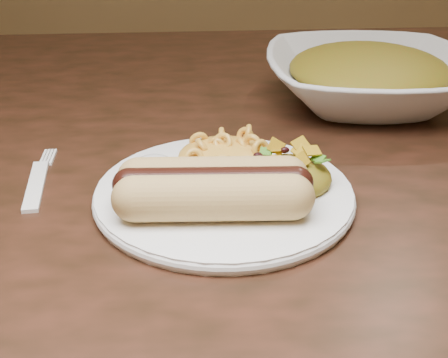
{
  "coord_description": "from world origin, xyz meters",
  "views": [
    {
      "loc": [
        0.06,
        -0.68,
        1.04
      ],
      "look_at": [
        0.1,
        -0.18,
        0.77
      ],
      "focal_mm": 50.0,
      "sensor_mm": 36.0,
      "label": 1
    }
  ],
  "objects": [
    {
      "name": "taco_salad",
      "position": [
        0.16,
        -0.17,
        0.78
      ],
      "size": [
        0.08,
        0.08,
        0.04
      ],
      "rotation": [
        0.0,
        0.0,
        0.25
      ],
      "color": "#A9330E",
      "rests_on": "plate"
    },
    {
      "name": "fork",
      "position": [
        -0.08,
        -0.14,
        0.75
      ],
      "size": [
        0.03,
        0.14,
        0.0
      ],
      "primitive_type": "cube",
      "rotation": [
        0.0,
        0.0,
        0.08
      ],
      "color": "white",
      "rests_on": "table"
    },
    {
      "name": "mac_and_cheese",
      "position": [
        0.1,
        -0.12,
        0.78
      ],
      "size": [
        0.12,
        0.11,
        0.04
      ],
      "primitive_type": "ellipsoid",
      "rotation": [
        0.0,
        0.0,
        -0.38
      ],
      "color": "gold",
      "rests_on": "plate"
    },
    {
      "name": "plate",
      "position": [
        0.1,
        -0.18,
        0.76
      ],
      "size": [
        0.26,
        0.26,
        0.01
      ],
      "primitive_type": "cylinder",
      "rotation": [
        0.0,
        0.0,
        -0.1
      ],
      "color": "white",
      "rests_on": "table"
    },
    {
      "name": "bowl_filling",
      "position": [
        0.3,
        0.06,
        0.8
      ],
      "size": [
        0.22,
        0.22,
        0.05
      ],
      "primitive_type": "ellipsoid",
      "rotation": [
        0.0,
        0.0,
        -0.08
      ],
      "color": "#A9330E",
      "rests_on": "serving_bowl"
    },
    {
      "name": "serving_bowl",
      "position": [
        0.3,
        0.06,
        0.78
      ],
      "size": [
        0.28,
        0.28,
        0.06
      ],
      "primitive_type": "imported",
      "rotation": [
        0.0,
        0.0,
        -0.06
      ],
      "color": "silver",
      "rests_on": "table"
    },
    {
      "name": "table",
      "position": [
        0.0,
        0.0,
        0.66
      ],
      "size": [
        1.6,
        0.9,
        0.75
      ],
      "color": "#401E14",
      "rests_on": "floor"
    },
    {
      "name": "hotdog",
      "position": [
        0.08,
        -0.21,
        0.78
      ],
      "size": [
        0.14,
        0.08,
        0.04
      ],
      "rotation": [
        0.0,
        0.0,
        -0.05
      ],
      "color": "#CAB75A",
      "rests_on": "plate"
    },
    {
      "name": "sour_cream",
      "position": [
        0.03,
        -0.15,
        0.78
      ],
      "size": [
        0.06,
        0.06,
        0.03
      ],
      "primitive_type": "ellipsoid",
      "rotation": [
        0.0,
        0.0,
        -0.38
      ],
      "color": "white",
      "rests_on": "plate"
    }
  ]
}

